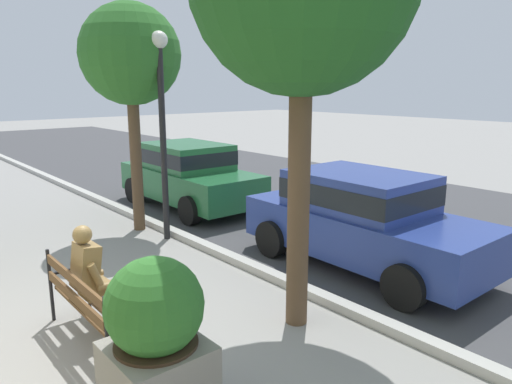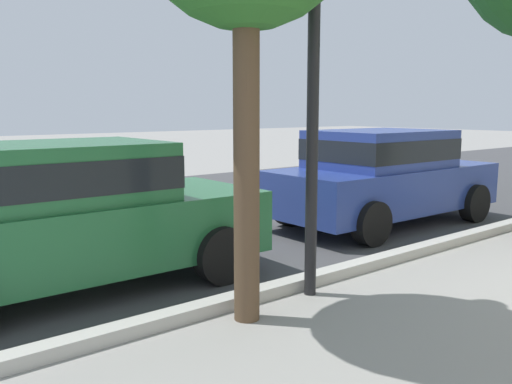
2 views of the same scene
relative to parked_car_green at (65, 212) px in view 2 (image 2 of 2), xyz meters
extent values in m
cube|color=#424244|center=(4.87, 3.08, -0.84)|extent=(60.00, 9.00, 0.01)
cube|color=#B2AFA8|center=(4.87, -1.52, -0.78)|extent=(60.00, 0.20, 0.12)
cylinder|color=brown|center=(0.97, -1.84, 0.58)|extent=(0.23, 0.23, 2.84)
cube|color=#236638|center=(0.06, 0.00, -0.23)|extent=(4.12, 1.75, 0.70)
cube|color=#236638|center=(-0.09, 0.00, 0.42)|extent=(2.15, 1.59, 0.60)
cube|color=black|center=(-0.09, 0.00, 0.42)|extent=(2.16, 1.61, 0.33)
cylinder|color=black|center=(1.40, 0.83, -0.52)|extent=(0.64, 0.23, 0.64)
cylinder|color=black|center=(1.38, -0.87, -0.52)|extent=(0.64, 0.23, 0.64)
cube|color=navy|center=(5.30, 0.00, -0.23)|extent=(4.12, 1.75, 0.70)
cube|color=navy|center=(5.15, 0.00, 0.42)|extent=(2.15, 1.59, 0.60)
cube|color=black|center=(5.15, 0.00, 0.42)|extent=(2.16, 1.61, 0.33)
cylinder|color=black|center=(6.65, 0.83, -0.52)|extent=(0.64, 0.23, 0.64)
cylinder|color=black|center=(6.63, -0.87, -0.52)|extent=(0.64, 0.23, 0.64)
cylinder|color=black|center=(3.98, 0.87, -0.52)|extent=(0.64, 0.23, 0.64)
cylinder|color=black|center=(3.96, -0.83, -0.52)|extent=(0.64, 0.23, 0.64)
cylinder|color=black|center=(1.89, -1.72, 0.96)|extent=(0.12, 0.12, 3.60)
camera|label=1|loc=(9.86, -6.21, 2.09)|focal=33.56mm
camera|label=2|loc=(-1.93, -5.57, 1.06)|focal=38.01mm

